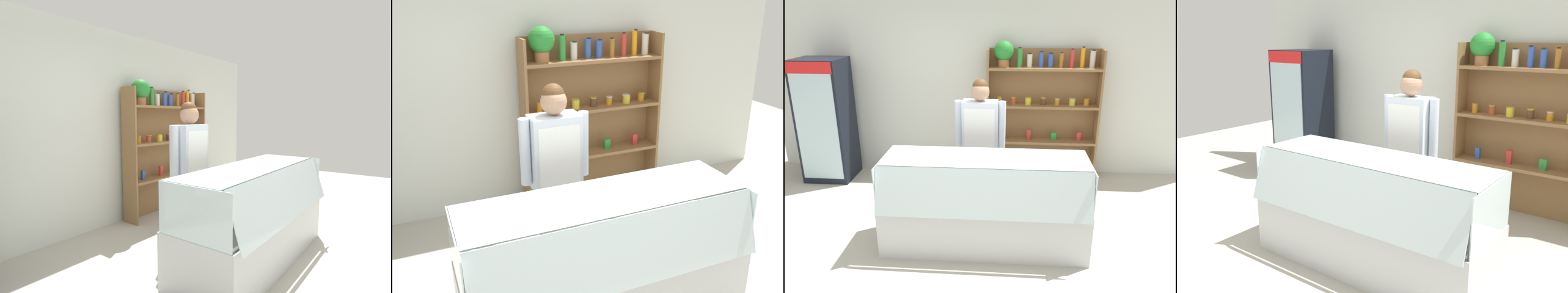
{
  "view_description": "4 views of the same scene",
  "coord_description": "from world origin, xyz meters",
  "views": [
    {
      "loc": [
        -2.79,
        -1.25,
        1.54
      ],
      "look_at": [
        0.0,
        0.86,
        1.18
      ],
      "focal_mm": 28.0,
      "sensor_mm": 36.0,
      "label": 1
    },
    {
      "loc": [
        -1.13,
        -2.37,
        2.47
      ],
      "look_at": [
        0.26,
        0.87,
        1.13
      ],
      "focal_mm": 40.0,
      "sensor_mm": 36.0,
      "label": 2
    },
    {
      "loc": [
        0.33,
        -3.5,
        2.46
      ],
      "look_at": [
        0.0,
        0.67,
        0.95
      ],
      "focal_mm": 35.0,
      "sensor_mm": 36.0,
      "label": 3
    },
    {
      "loc": [
        2.21,
        -2.7,
        2.02
      ],
      "look_at": [
        -0.25,
        0.61,
        0.96
      ],
      "focal_mm": 40.0,
      "sensor_mm": 36.0,
      "label": 4
    }
  ],
  "objects": [
    {
      "name": "shop_clerk",
      "position": [
        -0.02,
        0.93,
        1.01
      ],
      "size": [
        0.62,
        0.25,
        1.7
      ],
      "color": "#383D51",
      "rests_on": "ground"
    },
    {
      "name": "deli_display_case",
      "position": [
        0.09,
        0.14,
        0.31
      ],
      "size": [
        2.17,
        0.81,
        1.01
      ],
      "color": "silver",
      "rests_on": "ground"
    },
    {
      "name": "shelving_unit",
      "position": [
        0.75,
        2.07,
        1.18
      ],
      "size": [
        1.63,
        0.29,
        2.05
      ],
      "color": "olive",
      "rests_on": "ground"
    },
    {
      "name": "ground_plane",
      "position": [
        0.0,
        0.0,
        0.0
      ],
      "size": [
        12.0,
        12.0,
        0.0
      ],
      "primitive_type": "plane",
      "color": "#B7B2A3"
    },
    {
      "name": "back_wall",
      "position": [
        0.0,
        2.29,
        1.35
      ],
      "size": [
        6.8,
        0.1,
        2.7
      ],
      "primitive_type": "cube",
      "color": "silver",
      "rests_on": "ground"
    },
    {
      "name": "drinks_fridge",
      "position": [
        -2.38,
        1.77,
        0.91
      ],
      "size": [
        0.68,
        0.62,
        1.82
      ],
      "color": "black",
      "rests_on": "ground"
    }
  ]
}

